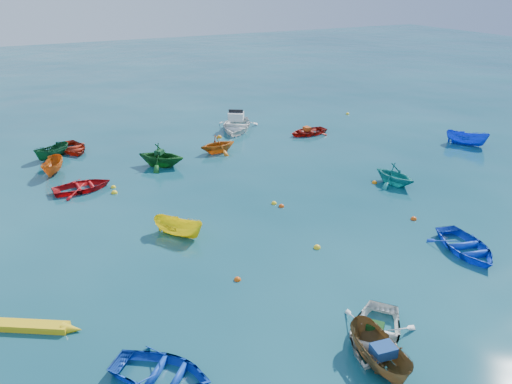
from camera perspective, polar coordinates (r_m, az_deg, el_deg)
name	(u,v)px	position (r m, az deg, el deg)	size (l,w,h in m)	color
ground	(303,238)	(23.91, 5.40, -5.20)	(160.00, 160.00, 0.00)	#093747
dinghy_blue_sw	(162,379)	(16.77, -10.69, -20.23)	(2.35, 3.29, 0.68)	#0F40BD
dinghy_white_near	(373,341)	(18.25, 13.24, -16.22)	(2.56, 3.57, 0.74)	white
sampan_brown_mid	(378,366)	(17.36, 13.81, -18.76)	(1.13, 3.01, 1.16)	brown
dinghy_blue_se	(465,251)	(24.58, 22.79, -6.28)	(2.55, 3.57, 0.74)	blue
sampan_yellow_mid	(179,235)	(24.26, -8.79, -4.93)	(1.00, 2.67, 1.03)	yellow
dinghy_cyan_se	(394,184)	(30.81, 15.46, 0.87)	(2.30, 2.67, 1.40)	teal
dinghy_red_nw	(83,190)	(30.56, -19.18, 0.20)	(2.34, 3.27, 0.68)	red
sampan_orange_n	(54,173)	(33.79, -22.08, 1.99)	(1.02, 2.72, 1.05)	#C65912
dinghy_green_n	(162,166)	(33.09, -10.73, 2.94)	(2.66, 3.08, 1.62)	#14571C
dinghy_red_ne	(308,134)	(39.35, 5.94, 6.59)	(2.22, 3.10, 0.64)	#9D150D
sampan_blue_far	(466,145)	(39.74, 22.85, 5.00)	(1.11, 2.95, 1.14)	blue
dinghy_red_far	(74,151)	(37.57, -20.12, 4.41)	(2.35, 3.28, 0.68)	#A1200D
dinghy_orange_far	(218,152)	(35.17, -4.37, 4.55)	(2.24, 2.60, 1.37)	#C56312
sampan_green_far	(53,158)	(36.66, -22.17, 3.62)	(1.00, 2.66, 1.03)	#104724
kayak_yellow	(31,329)	(19.93, -24.31, -14.09)	(0.49, 3.43, 0.33)	yellow
motorboat_white	(236,130)	(40.29, -2.28, 7.12)	(3.32, 4.64, 1.56)	white
tarp_green_a	(375,327)	(18.01, 13.45, -14.78)	(0.57, 0.43, 0.28)	#104114
tarp_blue_a	(383,351)	(16.77, 14.35, -17.15)	(0.73, 0.55, 0.35)	navy
tarp_green_b	(159,152)	(32.82, -11.01, 4.50)	(0.57, 0.43, 0.28)	#124922
tarp_orange_b	(307,129)	(39.16, 5.84, 7.22)	(0.58, 0.44, 0.28)	#C04813
buoy_or_a	(237,280)	(20.76, -2.13, -10.03)	(0.29, 0.29, 0.29)	#DD520C
buoy_ye_a	(317,248)	(23.12, 6.99, -6.37)	(0.33, 0.33, 0.33)	yellow
buoy_or_b	(414,219)	(26.72, 17.56, -3.01)	(0.31, 0.31, 0.31)	#D6490B
buoy_ye_b	(114,193)	(29.60, -15.88, -0.13)	(0.36, 0.36, 0.36)	yellow
buoy_or_c	(281,207)	(26.88, 2.91, -1.69)	(0.31, 0.31, 0.31)	#D9470B
buoy_ye_c	(274,204)	(27.20, 2.07, -1.35)	(0.29, 0.29, 0.29)	yellow
buoy_or_d	(374,183)	(30.67, 13.38, 1.00)	(0.31, 0.31, 0.31)	orange
buoy_ye_d	(113,188)	(30.39, -15.99, 0.49)	(0.30, 0.30, 0.30)	yellow
buoy_or_e	(219,138)	(38.39, -4.21, 6.22)	(0.38, 0.38, 0.38)	orange
buoy_ye_e	(347,114)	(45.62, 10.42, 8.74)	(0.31, 0.31, 0.31)	yellow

